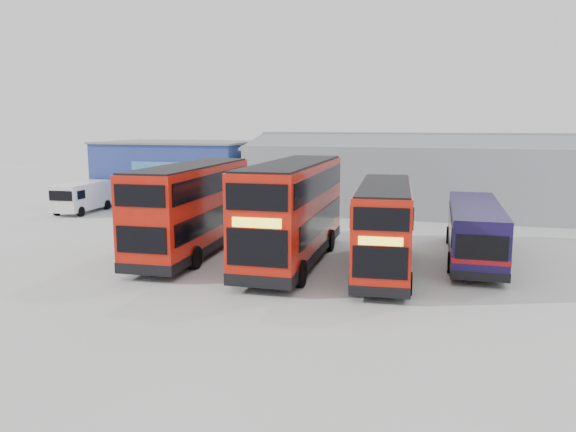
{
  "coord_description": "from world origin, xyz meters",
  "views": [
    {
      "loc": [
        7.63,
        -24.57,
        6.65
      ],
      "look_at": [
        0.11,
        1.66,
        2.1
      ],
      "focal_mm": 35.0,
      "sensor_mm": 36.0,
      "label": 1
    }
  ],
  "objects_px": {
    "office_block": "(180,172)",
    "double_decker_right": "(384,229)",
    "maintenance_shed": "(453,176)",
    "panel_van": "(82,196)",
    "single_decker_blue": "(474,232)",
    "double_decker_left": "(192,210)",
    "double_decker_centre": "(293,213)"
  },
  "relations": [
    {
      "from": "office_block",
      "to": "double_decker_centre",
      "type": "distance_m",
      "value": 22.53
    },
    {
      "from": "panel_van",
      "to": "single_decker_blue",
      "type": "bearing_deg",
      "value": -17.61
    },
    {
      "from": "double_decker_left",
      "to": "double_decker_right",
      "type": "bearing_deg",
      "value": 171.87
    },
    {
      "from": "office_block",
      "to": "double_decker_right",
      "type": "height_order",
      "value": "office_block"
    },
    {
      "from": "maintenance_shed",
      "to": "single_decker_blue",
      "type": "distance_m",
      "value": 16.35
    },
    {
      "from": "double_decker_centre",
      "to": "maintenance_shed",
      "type": "bearing_deg",
      "value": 67.28
    },
    {
      "from": "single_decker_blue",
      "to": "maintenance_shed",
      "type": "bearing_deg",
      "value": -87.41
    },
    {
      "from": "double_decker_right",
      "to": "maintenance_shed",
      "type": "bearing_deg",
      "value": 76.47
    },
    {
      "from": "double_decker_left",
      "to": "double_decker_right",
      "type": "relative_size",
      "value": 1.14
    },
    {
      "from": "double_decker_left",
      "to": "office_block",
      "type": "bearing_deg",
      "value": -64.38
    },
    {
      "from": "double_decker_centre",
      "to": "office_block",
      "type": "bearing_deg",
      "value": 128.75
    },
    {
      "from": "office_block",
      "to": "panel_van",
      "type": "xyz_separation_m",
      "value": [
        -4.63,
        -6.89,
        -1.33
      ]
    },
    {
      "from": "double_decker_centre",
      "to": "double_decker_right",
      "type": "xyz_separation_m",
      "value": [
        4.39,
        -0.68,
        -0.41
      ]
    },
    {
      "from": "double_decker_centre",
      "to": "double_decker_right",
      "type": "bearing_deg",
      "value": -10.42
    },
    {
      "from": "panel_van",
      "to": "maintenance_shed",
      "type": "bearing_deg",
      "value": 15.81
    },
    {
      "from": "double_decker_left",
      "to": "double_decker_right",
      "type": "distance_m",
      "value": 9.79
    },
    {
      "from": "double_decker_right",
      "to": "single_decker_blue",
      "type": "relative_size",
      "value": 0.94
    },
    {
      "from": "double_decker_left",
      "to": "maintenance_shed",
      "type": "bearing_deg",
      "value": -126.86
    },
    {
      "from": "maintenance_shed",
      "to": "double_decker_centre",
      "type": "bearing_deg",
      "value": -111.13
    },
    {
      "from": "double_decker_right",
      "to": "panel_van",
      "type": "distance_m",
      "value": 26.04
    },
    {
      "from": "double_decker_left",
      "to": "single_decker_blue",
      "type": "distance_m",
      "value": 14.04
    },
    {
      "from": "maintenance_shed",
      "to": "panel_van",
      "type": "relative_size",
      "value": 5.86
    },
    {
      "from": "office_block",
      "to": "double_decker_centre",
      "type": "bearing_deg",
      "value": -49.66
    },
    {
      "from": "maintenance_shed",
      "to": "panel_van",
      "type": "distance_m",
      "value": 28.11
    },
    {
      "from": "double_decker_right",
      "to": "office_block",
      "type": "bearing_deg",
      "value": 131.87
    },
    {
      "from": "double_decker_left",
      "to": "single_decker_blue",
      "type": "height_order",
      "value": "double_decker_left"
    },
    {
      "from": "office_block",
      "to": "double_decker_right",
      "type": "distance_m",
      "value": 26.07
    },
    {
      "from": "office_block",
      "to": "double_decker_right",
      "type": "bearing_deg",
      "value": -43.25
    },
    {
      "from": "double_decker_right",
      "to": "panel_van",
      "type": "relative_size",
      "value": 1.85
    },
    {
      "from": "maintenance_shed",
      "to": "office_block",
      "type": "bearing_deg",
      "value": -174.79
    },
    {
      "from": "double_decker_right",
      "to": "panel_van",
      "type": "height_order",
      "value": "double_decker_right"
    },
    {
      "from": "maintenance_shed",
      "to": "double_decker_centre",
      "type": "distance_m",
      "value": 20.56
    }
  ]
}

